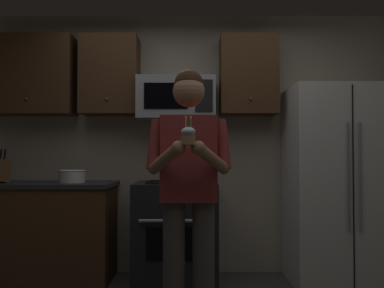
# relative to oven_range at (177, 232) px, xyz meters

# --- Properties ---
(wall_back) EXTENTS (4.40, 0.10, 2.60)m
(wall_back) POSITION_rel_oven_range_xyz_m (0.15, 0.39, 0.84)
(wall_back) COLOR #B7AD99
(wall_back) RESTS_ON ground
(oven_range) EXTENTS (0.76, 0.70, 0.93)m
(oven_range) POSITION_rel_oven_range_xyz_m (0.00, 0.00, 0.00)
(oven_range) COLOR black
(oven_range) RESTS_ON ground
(microwave) EXTENTS (0.74, 0.41, 0.40)m
(microwave) POSITION_rel_oven_range_xyz_m (0.00, 0.12, 1.26)
(microwave) COLOR #9EA0A5
(refrigerator) EXTENTS (0.90, 0.75, 1.80)m
(refrigerator) POSITION_rel_oven_range_xyz_m (1.50, -0.04, 0.44)
(refrigerator) COLOR white
(refrigerator) RESTS_ON ground
(cabinet_row_upper) EXTENTS (2.78, 0.36, 0.76)m
(cabinet_row_upper) POSITION_rel_oven_range_xyz_m (-0.57, 0.17, 1.49)
(cabinet_row_upper) COLOR #4C301C
(counter_left) EXTENTS (1.44, 0.66, 0.92)m
(counter_left) POSITION_rel_oven_range_xyz_m (-1.30, 0.02, 0.00)
(counter_left) COLOR #4C301C
(counter_left) RESTS_ON ground
(knife_block) EXTENTS (0.16, 0.15, 0.32)m
(knife_block) POSITION_rel_oven_range_xyz_m (-1.63, -0.03, 0.57)
(knife_block) COLOR brown
(knife_block) RESTS_ON counter_left
(bowl_large_white) EXTENTS (0.25, 0.25, 0.12)m
(bowl_large_white) POSITION_rel_oven_range_xyz_m (-0.97, -0.00, 0.52)
(bowl_large_white) COLOR white
(bowl_large_white) RESTS_ON counter_left
(person) EXTENTS (0.60, 0.48, 1.76)m
(person) POSITION_rel_oven_range_xyz_m (0.13, -1.08, 0.53)
(person) COLOR #4C4742
(person) RESTS_ON ground
(cupcake) EXTENTS (0.09, 0.09, 0.17)m
(cupcake) POSITION_rel_oven_range_xyz_m (0.13, -1.40, 0.83)
(cupcake) COLOR #A87F56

